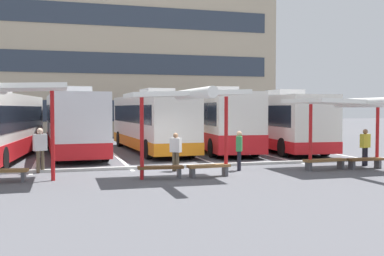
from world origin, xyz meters
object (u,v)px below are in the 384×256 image
bench_3 (325,162)px  waiting_passenger_0 (365,145)px  waiting_passenger_3 (176,149)px  waiting_shelter_0 (0,90)px  coach_bus_4 (275,122)px  bench_0 (3,172)px  waiting_passenger_1 (40,147)px  waiting_passenger_2 (239,148)px  coach_bus_1 (73,124)px  coach_bus_2 (151,123)px  bench_1 (161,169)px  bench_4 (365,161)px  bench_2 (209,168)px  coach_bus_3 (215,122)px  waiting_shelter_1 (187,96)px  waiting_shelter_2 (349,104)px

bench_3 → waiting_passenger_0: bearing=15.9°
waiting_passenger_3 → waiting_shelter_0: bearing=-166.8°
coach_bus_4 → bench_0: 16.89m
waiting_shelter_0 → waiting_passenger_1: waiting_shelter_0 is taller
waiting_passenger_2 → waiting_passenger_3: (-2.51, 0.60, -0.05)m
coach_bus_1 → coach_bus_2: 4.43m
waiting_passenger_0 → waiting_shelter_0: bearing=-176.7°
bench_0 → waiting_passenger_1: waiting_passenger_1 is taller
bench_1 → bench_4: bearing=1.7°
waiting_shelter_0 → bench_4: 14.45m
bench_2 → coach_bus_3: bearing=70.3°
coach_bus_3 → waiting_passenger_0: size_ratio=7.02×
coach_bus_1 → waiting_passenger_0: bearing=-35.6°
waiting_passenger_1 → bench_0: bearing=-119.0°
coach_bus_1 → waiting_passenger_1: 7.36m
coach_bus_1 → coach_bus_3: 8.25m
bench_4 → waiting_passenger_2: (-5.29, 0.89, 0.59)m
bench_4 → waiting_passenger_1: size_ratio=0.90×
bench_3 → waiting_shelter_1: bearing=-173.1°
coach_bus_4 → waiting_shelter_1: coach_bus_4 is taller
waiting_shelter_0 → waiting_shelter_2: size_ratio=1.01×
bench_2 → bench_4: 7.00m
coach_bus_2 → bench_1: size_ratio=6.72×
waiting_shelter_1 → bench_4: size_ratio=2.86×
coach_bus_4 → bench_1: bearing=-134.3°
waiting_passenger_1 → waiting_passenger_3: (5.24, -0.94, -0.16)m
waiting_shelter_0 → bench_0: (-0.00, 0.38, -2.82)m
waiting_passenger_0 → waiting_shelter_1: bearing=-170.4°
coach_bus_4 → bench_0: (-14.45, -8.65, -1.35)m
coach_bus_2 → waiting_shelter_2: (6.30, -10.17, 1.03)m
waiting_passenger_0 → bench_2: bearing=-171.0°
bench_2 → bench_4: size_ratio=1.04×
waiting_passenger_2 → coach_bus_4: bearing=55.6°
waiting_passenger_0 → coach_bus_2: bearing=130.5°
waiting_shelter_1 → bench_4: bearing=4.2°
bench_1 → coach_bus_2: bearing=81.2°
waiting_passenger_1 → waiting_passenger_2: waiting_passenger_1 is taller
waiting_shelter_1 → waiting_passenger_0: waiting_shelter_1 is taller
bench_3 → bench_4: same height
waiting_shelter_2 → waiting_passenger_2: (-4.39, 1.04, -1.80)m
coach_bus_3 → waiting_passenger_1: 12.17m
waiting_shelter_1 → bench_3: 6.67m
waiting_passenger_0 → bench_3: bearing=-164.1°
coach_bus_2 → coach_bus_3: (3.84, -0.25, 0.02)m
coach_bus_4 → bench_3: bearing=-103.2°
coach_bus_2 → bench_1: coach_bus_2 is taller
coach_bus_1 → waiting_shelter_1: coach_bus_1 is taller
bench_1 → waiting_shelter_2: (7.89, 0.10, 2.39)m
coach_bus_1 → waiting_passenger_2: 10.80m
waiting_shelter_0 → waiting_passenger_3: (6.38, 1.49, -2.28)m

